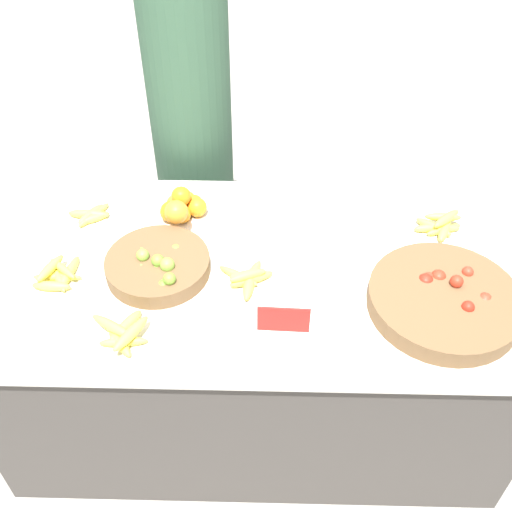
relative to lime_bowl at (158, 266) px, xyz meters
name	(u,v)px	position (x,y,z in m)	size (l,w,h in m)	color
ground_plane	(256,394)	(0.32, 0.03, -0.78)	(12.00, 12.00, 0.00)	#A39E93
market_table	(256,338)	(0.32, 0.03, -0.40)	(1.82, 0.96, 0.75)	#4C4742
lime_bowl	(158,266)	(0.00, 0.00, 0.00)	(0.34, 0.34, 0.09)	brown
tomato_basket	(444,300)	(0.91, -0.13, 0.00)	(0.47, 0.47, 0.10)	brown
orange_pile	(182,207)	(0.05, 0.28, 0.02)	(0.17, 0.22, 0.14)	orange
metal_bowl	(306,228)	(0.49, 0.19, 0.01)	(0.32, 0.32, 0.07)	silver
price_sign	(284,320)	(0.41, -0.24, 0.02)	(0.16, 0.01, 0.10)	red
banana_bunch_front_center	(441,225)	(0.97, 0.24, -0.01)	(0.18, 0.16, 0.06)	#EFDB4C
banana_bunch_back_center	(91,215)	(-0.28, 0.27, -0.02)	(0.16, 0.15, 0.03)	#EFDB4C
banana_bunch_middle_right	(58,275)	(-0.32, -0.04, -0.01)	(0.16, 0.17, 0.06)	#EFDB4C
banana_bunch_front_left	(122,334)	(-0.07, -0.28, -0.01)	(0.19, 0.19, 0.06)	#EFDB4C
banana_bunch_middle_left	(248,278)	(0.30, -0.04, -0.01)	(0.19, 0.19, 0.05)	#EFDB4C
vendor_person	(192,128)	(0.03, 0.81, 0.03)	(0.34, 0.34, 1.74)	#385B42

